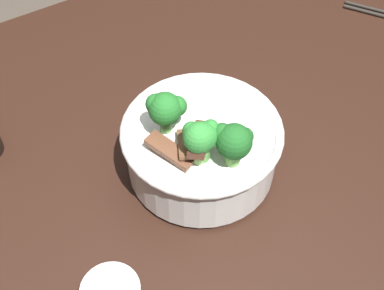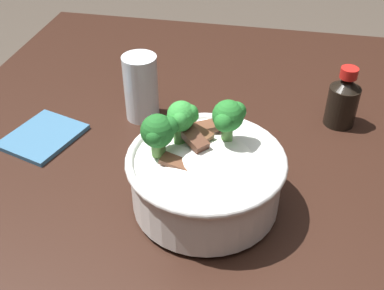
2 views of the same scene
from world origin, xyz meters
The scene contains 5 objects.
dining_table centered at (0.00, 0.00, 0.66)m, with size 1.38×0.99×0.75m.
rice_bowl centered at (-0.04, 0.01, 0.81)m, with size 0.22×0.22×0.15m.
drinking_glass centered at (-0.24, -0.14, 0.80)m, with size 0.06×0.06×0.12m.
soy_sauce_bottle centered at (-0.29, 0.21, 0.80)m, with size 0.05×0.05×0.11m.
folded_napkin centered at (-0.14, -0.29, 0.75)m, with size 0.12×0.10×0.01m, color #386689.
Camera 2 is at (0.45, 0.09, 1.23)m, focal length 44.24 mm.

